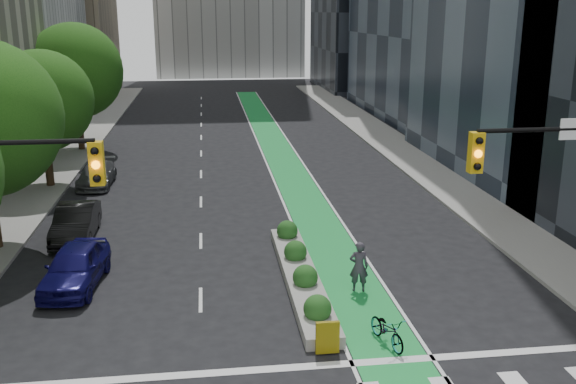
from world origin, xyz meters
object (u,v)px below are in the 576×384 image
object	(u,v)px
median_planter	(301,273)
parked_car_left_near	(75,266)
parked_car_left_far	(97,175)
bicycle	(387,330)
cyclist	(359,267)
parked_car_left_mid	(76,222)

from	to	relation	value
median_planter	parked_car_left_near	world-z (taller)	parked_car_left_near
median_planter	parked_car_left_far	bearing A→B (deg)	122.53
bicycle	parked_car_left_near	xyz separation A→B (m)	(-10.10, 5.60, 0.29)
cyclist	parked_car_left_far	size ratio (longest dim) A/B	0.42
median_planter	parked_car_left_near	bearing A→B (deg)	174.93
cyclist	parked_car_left_mid	bearing A→B (deg)	-23.89
median_planter	cyclist	distance (m)	2.26
median_planter	cyclist	bearing A→B (deg)	-27.77
median_planter	parked_car_left_near	size ratio (longest dim) A/B	2.27
bicycle	parked_car_left_far	xyz separation A→B (m)	(-11.53, 19.97, 0.17)
bicycle	parked_car_left_mid	xyz separation A→B (m)	(-11.04, 10.85, 0.27)
cyclist	parked_car_left_mid	xyz separation A→B (m)	(-11.07, 7.00, -0.19)
cyclist	parked_car_left_near	size ratio (longest dim) A/B	0.42
median_planter	parked_car_left_mid	world-z (taller)	parked_car_left_mid
bicycle	parked_car_left_mid	size ratio (longest dim) A/B	0.40
bicycle	cyclist	world-z (taller)	cyclist
cyclist	parked_car_left_mid	distance (m)	13.10
bicycle	parked_car_left_near	size ratio (longest dim) A/B	0.40
median_planter	parked_car_left_far	distance (m)	17.91
parked_car_left_mid	parked_car_left_far	distance (m)	9.13
parked_car_left_far	bicycle	bearing A→B (deg)	-59.04
bicycle	parked_car_left_mid	distance (m)	15.48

